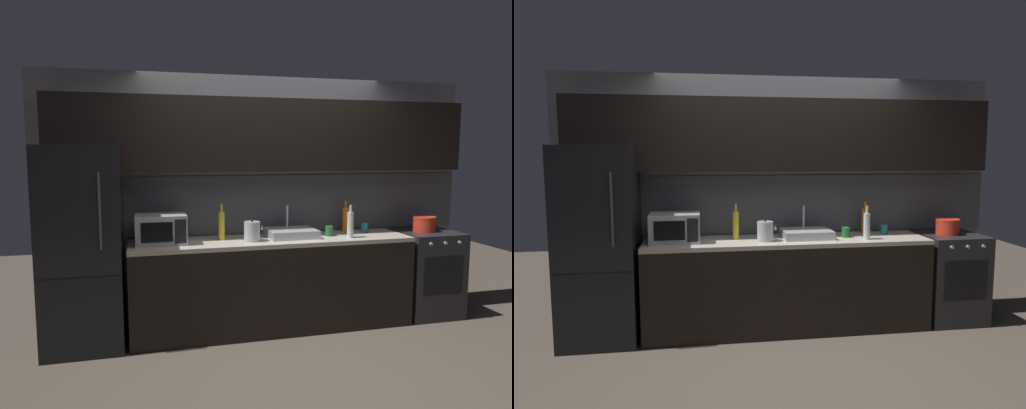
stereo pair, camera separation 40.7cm
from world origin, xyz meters
The scene contains 14 objects.
ground_plane centered at (0.00, 0.00, 0.00)m, with size 10.00×10.00×0.00m, color #4C4238.
back_wall centered at (0.00, 1.20, 1.55)m, with size 4.48×0.44×2.50m.
counter_run centered at (0.00, 0.90, 0.45)m, with size 2.74×0.60×0.90m.
refrigerator centered at (-1.75, 0.90, 0.90)m, with size 0.68×0.69×1.80m.
oven_range centered at (1.71, 0.90, 0.45)m, with size 0.60×0.62×0.90m.
microwave centered at (-1.07, 0.92, 1.04)m, with size 0.46×0.35×0.27m.
sink_basin centered at (0.20, 0.93, 0.94)m, with size 0.48×0.38×0.30m.
kettle centered at (-0.23, 0.82, 0.99)m, with size 0.19×0.15×0.21m.
wine_bottle_yellow centered at (-0.50, 0.96, 1.04)m, with size 0.06×0.06×0.34m.
wine_bottle_clear centered at (0.75, 0.76, 1.03)m, with size 0.06×0.06×0.32m.
wine_bottle_orange centered at (0.86, 1.10, 1.03)m, with size 0.07×0.07×0.33m.
mug_teal centered at (1.03, 1.00, 0.95)m, with size 0.07×0.07×0.10m, color #19666B.
mug_green centered at (0.58, 0.90, 0.95)m, with size 0.08×0.08×0.10m, color #1E6B2D.
cooking_pot centered at (1.67, 0.90, 0.98)m, with size 0.24×0.24×0.16m.
Camera 1 is at (-1.23, -3.32, 1.74)m, focal length 32.18 mm.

